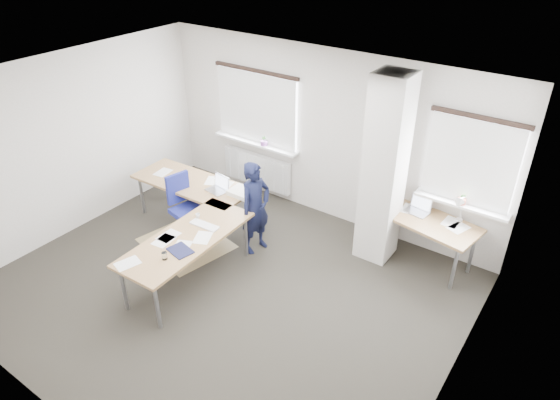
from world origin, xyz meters
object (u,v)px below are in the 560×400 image
Objects in this scene: desk_main at (193,210)px; task_chair at (187,219)px; person at (255,208)px; desk_side at (429,223)px.

task_chair reaches higher than desk_main.
desk_main is at bearing -16.51° from task_chair.
person is (0.76, 0.53, 0.03)m from desk_main.
task_chair is (-0.36, 0.20, -0.41)m from desk_main.
desk_main is 2.56× the size of task_chair.
person is (1.12, 0.33, 0.44)m from task_chair.
task_chair is 1.25m from person.
task_chair is at bearing 116.09° from person.
desk_main is 1.74× the size of desk_side.
desk_main is at bearing -140.48° from desk_side.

